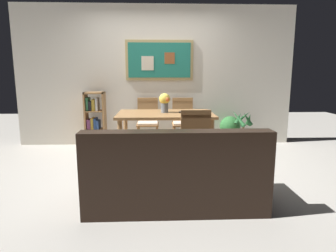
% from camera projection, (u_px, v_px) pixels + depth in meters
% --- Properties ---
extents(ground_plane, '(12.00, 12.00, 0.00)m').
position_uv_depth(ground_plane, '(157.00, 169.00, 4.23)').
color(ground_plane, '#B7B2A8').
extents(wall_back_with_painting, '(5.20, 0.14, 2.60)m').
position_uv_depth(wall_back_with_painting, '(156.00, 76.00, 5.57)').
color(wall_back_with_painting, silver).
rests_on(wall_back_with_painting, ground_plane).
extents(dining_table, '(1.49, 0.94, 0.75)m').
position_uv_depth(dining_table, '(165.00, 119.00, 4.60)').
color(dining_table, '#9E7042').
rests_on(dining_table, ground_plane).
extents(dining_chair_far_right, '(0.40, 0.41, 0.91)m').
position_uv_depth(dining_chair_far_right, '(183.00, 118.00, 5.44)').
color(dining_chair_far_right, '#9E7042').
rests_on(dining_chair_far_right, ground_plane).
extents(dining_chair_far_left, '(0.40, 0.41, 0.91)m').
position_uv_depth(dining_chair_far_left, '(148.00, 118.00, 5.44)').
color(dining_chair_far_left, '#9E7042').
rests_on(dining_chair_far_left, ground_plane).
extents(dining_chair_near_right, '(0.40, 0.41, 0.91)m').
position_uv_depth(dining_chair_near_right, '(195.00, 137.00, 3.85)').
color(dining_chair_near_right, '#9E7042').
rests_on(dining_chair_near_right, ground_plane).
extents(leather_couch, '(1.80, 0.84, 0.84)m').
position_uv_depth(leather_couch, '(174.00, 176.00, 3.05)').
color(leather_couch, black).
rests_on(leather_couch, ground_plane).
extents(bookshelf, '(0.36, 0.28, 1.03)m').
position_uv_depth(bookshelf, '(95.00, 123.00, 5.38)').
color(bookshelf, '#9E7042').
rests_on(bookshelf, ground_plane).
extents(potted_ivy, '(0.38, 0.38, 0.58)m').
position_uv_depth(potted_ivy, '(230.00, 129.00, 5.53)').
color(potted_ivy, '#B2ADA3').
rests_on(potted_ivy, ground_plane).
extents(potted_palm, '(0.41, 0.43, 0.74)m').
position_uv_depth(potted_palm, '(243.00, 136.00, 5.20)').
color(potted_palm, brown).
rests_on(potted_palm, ground_plane).
extents(flower_vase, '(0.19, 0.18, 0.30)m').
position_uv_depth(flower_vase, '(165.00, 101.00, 4.59)').
color(flower_vase, slate).
rests_on(flower_vase, dining_table).
extents(tv_remote, '(0.16, 0.08, 0.02)m').
position_uv_depth(tv_remote, '(184.00, 112.00, 4.61)').
color(tv_remote, black).
rests_on(tv_remote, dining_table).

